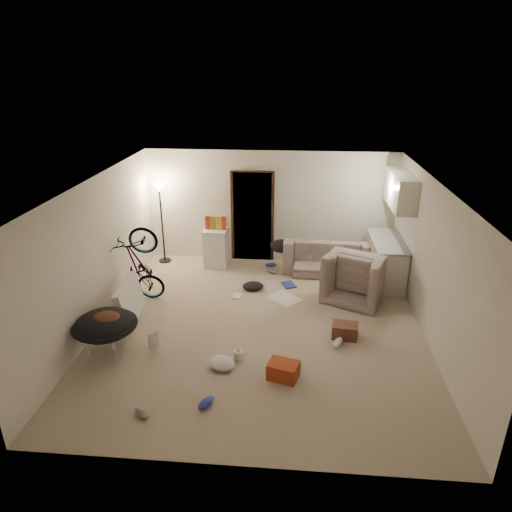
# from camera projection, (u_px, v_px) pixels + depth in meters

# --- Properties ---
(floor) EXTENTS (5.50, 6.00, 0.02)m
(floor) POSITION_uv_depth(u_px,v_px,m) (260.00, 327.00, 7.89)
(floor) COLOR tan
(floor) RESTS_ON ground
(ceiling) EXTENTS (5.50, 6.00, 0.02)m
(ceiling) POSITION_uv_depth(u_px,v_px,m) (260.00, 184.00, 6.92)
(ceiling) COLOR white
(ceiling) RESTS_ON wall_back
(wall_back) EXTENTS (5.50, 0.02, 2.50)m
(wall_back) POSITION_uv_depth(u_px,v_px,m) (270.00, 207.00, 10.17)
(wall_back) COLOR silver
(wall_back) RESTS_ON floor
(wall_front) EXTENTS (5.50, 0.02, 2.50)m
(wall_front) POSITION_uv_depth(u_px,v_px,m) (237.00, 376.00, 4.64)
(wall_front) COLOR silver
(wall_front) RESTS_ON floor
(wall_left) EXTENTS (0.02, 6.00, 2.50)m
(wall_left) POSITION_uv_depth(u_px,v_px,m) (96.00, 254.00, 7.62)
(wall_left) COLOR silver
(wall_left) RESTS_ON floor
(wall_right) EXTENTS (0.02, 6.00, 2.50)m
(wall_right) POSITION_uv_depth(u_px,v_px,m) (434.00, 266.00, 7.19)
(wall_right) COLOR silver
(wall_right) RESTS_ON floor
(doorway) EXTENTS (0.85, 0.10, 2.04)m
(doorway) POSITION_uv_depth(u_px,v_px,m) (253.00, 217.00, 10.26)
(doorway) COLOR black
(doorway) RESTS_ON floor
(door_trim) EXTENTS (0.97, 0.04, 2.10)m
(door_trim) POSITION_uv_depth(u_px,v_px,m) (252.00, 217.00, 10.23)
(door_trim) COLOR #341E12
(door_trim) RESTS_ON floor
(floor_lamp) EXTENTS (0.28, 0.28, 1.81)m
(floor_lamp) POSITION_uv_depth(u_px,v_px,m) (161.00, 206.00, 10.01)
(floor_lamp) COLOR black
(floor_lamp) RESTS_ON floor
(kitchen_counter) EXTENTS (0.60, 1.50, 0.88)m
(kitchen_counter) POSITION_uv_depth(u_px,v_px,m) (385.00, 262.00, 9.37)
(kitchen_counter) COLOR beige
(kitchen_counter) RESTS_ON floor
(counter_top) EXTENTS (0.64, 1.54, 0.04)m
(counter_top) POSITION_uv_depth(u_px,v_px,m) (388.00, 241.00, 9.19)
(counter_top) COLOR gray
(counter_top) RESTS_ON kitchen_counter
(kitchen_uppers) EXTENTS (0.38, 1.40, 0.65)m
(kitchen_uppers) POSITION_uv_depth(u_px,v_px,m) (401.00, 190.00, 8.77)
(kitchen_uppers) COLOR beige
(kitchen_uppers) RESTS_ON wall_right
(sofa) EXTENTS (1.87, 0.78, 0.54)m
(sofa) POSITION_uv_depth(u_px,v_px,m) (326.00, 259.00, 9.94)
(sofa) COLOR #3C443C
(sofa) RESTS_ON floor
(armchair) EXTENTS (1.37, 1.30, 0.70)m
(armchair) POSITION_uv_depth(u_px,v_px,m) (359.00, 279.00, 8.82)
(armchair) COLOR #3C443C
(armchair) RESTS_ON floor
(bicycle) EXTENTS (1.58, 0.72, 0.90)m
(bicycle) POSITION_uv_depth(u_px,v_px,m) (142.00, 281.00, 8.60)
(bicycle) COLOR black
(bicycle) RESTS_ON floor
(book_asset) EXTENTS (0.31, 0.30, 0.02)m
(book_asset) POSITION_uv_depth(u_px,v_px,m) (149.00, 348.00, 7.27)
(book_asset) COLOR #A13518
(book_asset) RESTS_ON floor
(mini_fridge) EXTENTS (0.52, 0.52, 0.85)m
(mini_fridge) POSITION_uv_depth(u_px,v_px,m) (216.00, 247.00, 10.16)
(mini_fridge) COLOR white
(mini_fridge) RESTS_ON floor
(snack_box_0) EXTENTS (0.10, 0.07, 0.30)m
(snack_box_0) POSITION_uv_depth(u_px,v_px,m) (208.00, 222.00, 9.95)
(snack_box_0) COLOR #A13518
(snack_box_0) RESTS_ON mini_fridge
(snack_box_1) EXTENTS (0.11, 0.09, 0.30)m
(snack_box_1) POSITION_uv_depth(u_px,v_px,m) (213.00, 223.00, 9.94)
(snack_box_1) COLOR #B57516
(snack_box_1) RESTS_ON mini_fridge
(snack_box_2) EXTENTS (0.11, 0.08, 0.30)m
(snack_box_2) POSITION_uv_depth(u_px,v_px,m) (219.00, 223.00, 9.93)
(snack_box_2) COLOR gold
(snack_box_2) RESTS_ON mini_fridge
(snack_box_3) EXTENTS (0.11, 0.08, 0.30)m
(snack_box_3) POSITION_uv_depth(u_px,v_px,m) (224.00, 223.00, 9.92)
(snack_box_3) COLOR #A13518
(snack_box_3) RESTS_ON mini_fridge
(saucer_chair) EXTENTS (0.99, 0.99, 0.71)m
(saucer_chair) POSITION_uv_depth(u_px,v_px,m) (106.00, 330.00, 6.99)
(saucer_chair) COLOR silver
(saucer_chair) RESTS_ON floor
(hoodie) EXTENTS (0.51, 0.43, 0.22)m
(hoodie) POSITION_uv_depth(u_px,v_px,m) (106.00, 320.00, 6.88)
(hoodie) COLOR #542C1D
(hoodie) RESTS_ON saucer_chair
(sofa_drape) EXTENTS (0.62, 0.53, 0.28)m
(sofa_drape) POSITION_uv_depth(u_px,v_px,m) (283.00, 246.00, 9.91)
(sofa_drape) COLOR black
(sofa_drape) RESTS_ON sofa
(tv_box) EXTENTS (0.34, 1.07, 0.71)m
(tv_box) POSITION_uv_depth(u_px,v_px,m) (130.00, 301.00, 8.00)
(tv_box) COLOR silver
(tv_box) RESTS_ON floor
(drink_case_a) EXTENTS (0.45, 0.35, 0.24)m
(drink_case_a) POSITION_uv_depth(u_px,v_px,m) (345.00, 331.00, 7.53)
(drink_case_a) COLOR brown
(drink_case_a) RESTS_ON floor
(drink_case_b) EXTENTS (0.50, 0.42, 0.25)m
(drink_case_b) POSITION_uv_depth(u_px,v_px,m) (283.00, 370.00, 6.54)
(drink_case_b) COLOR #A13518
(drink_case_b) RESTS_ON floor
(juicer) EXTENTS (0.14, 0.14, 0.21)m
(juicer) POSITION_uv_depth(u_px,v_px,m) (238.00, 354.00, 6.97)
(juicer) COLOR white
(juicer) RESTS_ON floor
(newspaper) EXTENTS (0.76, 0.75, 0.01)m
(newspaper) POSITION_uv_depth(u_px,v_px,m) (284.00, 298.00, 8.82)
(newspaper) COLOR silver
(newspaper) RESTS_ON floor
(book_blue) EXTENTS (0.33, 0.37, 0.03)m
(book_blue) POSITION_uv_depth(u_px,v_px,m) (289.00, 285.00, 9.35)
(book_blue) COLOR #2C39A0
(book_blue) RESTS_ON floor
(book_white) EXTENTS (0.22, 0.26, 0.02)m
(book_white) POSITION_uv_depth(u_px,v_px,m) (237.00, 296.00, 8.90)
(book_white) COLOR silver
(book_white) RESTS_ON floor
(shoe_0) EXTENTS (0.26, 0.15, 0.09)m
(shoe_0) POSITION_uv_depth(u_px,v_px,m) (271.00, 265.00, 10.21)
(shoe_0) COLOR #2C39A0
(shoe_0) RESTS_ON floor
(shoe_1) EXTENTS (0.28, 0.25, 0.10)m
(shoe_1) POSITION_uv_depth(u_px,v_px,m) (272.00, 271.00, 9.88)
(shoe_1) COLOR slate
(shoe_1) RESTS_ON floor
(shoe_2) EXTENTS (0.25, 0.32, 0.11)m
(shoe_2) POSITION_uv_depth(u_px,v_px,m) (206.00, 403.00, 6.02)
(shoe_2) COLOR #2C39A0
(shoe_2) RESTS_ON floor
(shoe_3) EXTENTS (0.27, 0.23, 0.10)m
(shoe_3) POSITION_uv_depth(u_px,v_px,m) (142.00, 413.00, 5.84)
(shoe_3) COLOR slate
(shoe_3) RESTS_ON floor
(shoe_4) EXTENTS (0.24, 0.32, 0.11)m
(shoe_4) POSITION_uv_depth(u_px,v_px,m) (338.00, 342.00, 7.33)
(shoe_4) COLOR white
(shoe_4) RESTS_ON floor
(clothes_lump_b) EXTENTS (0.48, 0.44, 0.13)m
(clothes_lump_b) POSITION_uv_depth(u_px,v_px,m) (253.00, 286.00, 9.18)
(clothes_lump_b) COLOR black
(clothes_lump_b) RESTS_ON floor
(clothes_lump_c) EXTENTS (0.54, 0.52, 0.13)m
(clothes_lump_c) POSITION_uv_depth(u_px,v_px,m) (222.00, 363.00, 6.80)
(clothes_lump_c) COLOR silver
(clothes_lump_c) RESTS_ON floor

